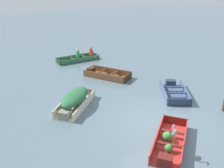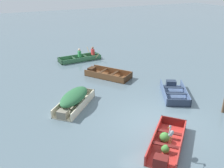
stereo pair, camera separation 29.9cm
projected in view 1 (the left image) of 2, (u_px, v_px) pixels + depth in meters
ground_plane at (158, 123)px, 10.74m from camera, size 80.00×80.00×0.00m
dinghy_red_foreground at (169, 143)px, 9.18m from camera, size 2.78×2.68×0.42m
skiff_cream_near_moored at (75, 99)px, 11.83m from camera, size 2.60×2.65×0.77m
skiff_wooden_brown_mid_moored at (105, 74)px, 15.64m from camera, size 2.57×2.98×0.40m
skiff_slate_blue_far_moored at (174, 91)px, 13.33m from camera, size 2.30×2.82×0.39m
rowboat_green_with_crew at (80, 58)px, 18.70m from camera, size 3.16×2.22×0.90m
heron_on_dinghy at (174, 132)px, 8.54m from camera, size 0.44×0.27×0.84m
mooring_post at (224, 103)px, 11.52m from camera, size 0.13×0.13×0.84m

